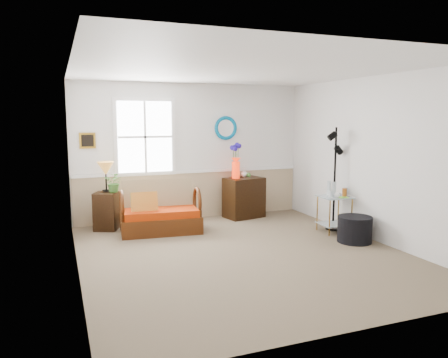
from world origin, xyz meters
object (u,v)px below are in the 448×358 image
object	(u,v)px
loveseat	(160,207)
side_table	(334,214)
cabinet	(244,198)
floor_lamp	(335,179)
ottoman	(355,229)
lamp_stand	(106,211)

from	to	relation	value
loveseat	side_table	bearing A→B (deg)	-15.85
cabinet	floor_lamp	bearing A→B (deg)	-64.71
ottoman	floor_lamp	bearing A→B (deg)	78.78
lamp_stand	side_table	distance (m)	3.95
floor_lamp	cabinet	bearing A→B (deg)	136.33
ottoman	side_table	bearing A→B (deg)	84.95
lamp_stand	ottoman	world-z (taller)	lamp_stand
cabinet	ottoman	xyz separation A→B (m)	(0.93, -2.24, -0.19)
lamp_stand	side_table	xyz separation A→B (m)	(3.63, -1.57, -0.02)
cabinet	floor_lamp	world-z (taller)	floor_lamp
side_table	floor_lamp	xyz separation A→B (m)	(0.10, 0.17, 0.58)
loveseat	floor_lamp	size ratio (longest dim) A/B	0.75
side_table	loveseat	bearing A→B (deg)	158.94
loveseat	ottoman	xyz separation A→B (m)	(2.72, -1.70, -0.23)
cabinet	lamp_stand	bearing A→B (deg)	168.78
lamp_stand	side_table	bearing A→B (deg)	-23.38
loveseat	side_table	size ratio (longest dim) A/B	2.13
loveseat	ottoman	size ratio (longest dim) A/B	2.50
side_table	ottoman	bearing A→B (deg)	-95.05
floor_lamp	ottoman	size ratio (longest dim) A/B	3.35
side_table	cabinet	bearing A→B (deg)	121.65
floor_lamp	ottoman	bearing A→B (deg)	-92.14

